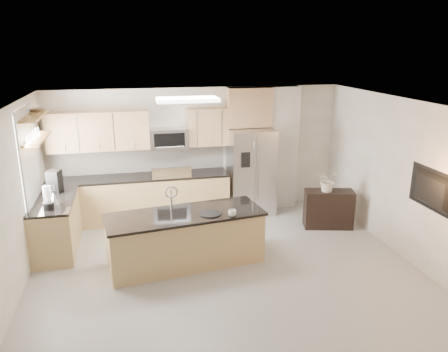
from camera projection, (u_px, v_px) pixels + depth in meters
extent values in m
plane|color=#A7A49F|center=(234.00, 287.00, 6.41)|extent=(6.50, 6.50, 0.00)
cube|color=white|center=(235.00, 110.00, 5.66)|extent=(6.00, 6.50, 0.02)
cube|color=white|center=(197.00, 151.00, 9.08)|extent=(6.00, 0.02, 2.60)
cube|color=white|center=(0.00, 222.00, 5.42)|extent=(0.02, 6.50, 2.60)
cube|color=white|center=(425.00, 189.00, 6.66)|extent=(0.02, 6.50, 2.60)
cube|color=tan|center=(140.00, 199.00, 8.77)|extent=(3.55, 0.65, 0.88)
cube|color=black|center=(139.00, 177.00, 8.64)|extent=(3.55, 0.66, 0.04)
cube|color=silver|center=(138.00, 160.00, 8.85)|extent=(3.55, 0.02, 0.52)
cube|color=tan|center=(57.00, 226.00, 7.47)|extent=(0.65, 1.50, 0.88)
cube|color=black|center=(54.00, 201.00, 7.33)|extent=(0.66, 1.50, 0.04)
cube|color=black|center=(171.00, 196.00, 8.90)|extent=(0.76, 0.64, 0.90)
cube|color=black|center=(171.00, 175.00, 8.76)|extent=(0.76, 0.62, 0.03)
cube|color=#B4B3B6|center=(172.00, 173.00, 8.45)|extent=(0.76, 0.04, 0.22)
cube|color=tan|center=(98.00, 131.00, 8.37)|extent=(1.92, 0.33, 0.75)
cube|color=tan|center=(207.00, 127.00, 8.81)|extent=(0.82, 0.33, 0.75)
cube|color=#B4B3B6|center=(169.00, 138.00, 8.67)|extent=(0.76, 0.40, 0.40)
cube|color=black|center=(170.00, 140.00, 8.49)|extent=(0.60, 0.02, 0.28)
cube|color=#B4B3B6|center=(251.00, 171.00, 9.06)|extent=(0.92, 0.75, 1.78)
cube|color=gray|center=(256.00, 177.00, 8.71)|extent=(0.02, 0.01, 1.69)
cube|color=black|center=(246.00, 160.00, 8.55)|extent=(0.18, 0.03, 0.30)
cube|color=beige|center=(282.00, 148.00, 9.31)|extent=(0.60, 0.30, 2.60)
cube|color=white|center=(28.00, 159.00, 7.05)|extent=(0.03, 1.05, 1.55)
cube|color=white|center=(29.00, 159.00, 7.06)|extent=(0.03, 1.15, 1.65)
cube|color=olive|center=(36.00, 139.00, 7.09)|extent=(0.30, 1.20, 0.04)
cube|color=olive|center=(33.00, 116.00, 6.98)|extent=(0.30, 1.20, 0.04)
cube|color=white|center=(187.00, 100.00, 7.09)|extent=(1.00, 0.50, 0.06)
cube|color=tan|center=(185.00, 240.00, 7.02)|extent=(2.52, 1.16, 0.82)
cube|color=black|center=(185.00, 215.00, 6.89)|extent=(2.59, 1.23, 0.04)
cube|color=black|center=(173.00, 216.00, 6.86)|extent=(0.51, 0.37, 0.01)
cylinder|color=#B4B3B6|center=(171.00, 200.00, 6.99)|extent=(0.03, 0.03, 0.34)
torus|color=#B4B3B6|center=(171.00, 192.00, 6.89)|extent=(0.21, 0.03, 0.21)
cube|color=black|center=(329.00, 209.00, 8.44)|extent=(0.99, 0.59, 0.74)
imported|color=white|center=(232.00, 213.00, 6.76)|extent=(0.14, 0.14, 0.10)
cylinder|color=black|center=(210.00, 214.00, 6.85)|extent=(0.43, 0.43, 0.02)
cylinder|color=black|center=(49.00, 206.00, 6.89)|extent=(0.17, 0.17, 0.11)
cylinder|color=silver|center=(47.00, 194.00, 6.83)|extent=(0.12, 0.12, 0.27)
cone|color=#B4B3B6|center=(54.00, 198.00, 7.10)|extent=(0.19, 0.19, 0.21)
cylinder|color=black|center=(53.00, 191.00, 7.07)|extent=(0.04, 0.04, 0.04)
cube|color=black|center=(55.00, 181.00, 7.66)|extent=(0.26, 0.29, 0.39)
cylinder|color=#B4B3B6|center=(55.00, 187.00, 7.63)|extent=(0.13, 0.13, 0.14)
imported|color=#B4B3B6|center=(37.00, 109.00, 7.33)|extent=(0.33, 0.33, 0.08)
imported|color=beige|center=(328.00, 175.00, 8.22)|extent=(0.73, 0.68, 0.66)
imported|color=black|center=(429.00, 191.00, 6.44)|extent=(0.14, 1.08, 0.62)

